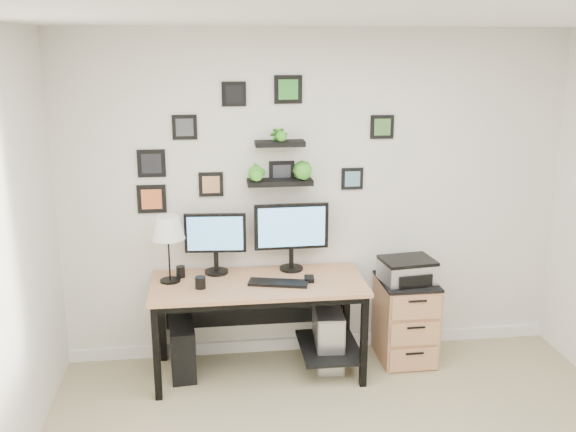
{
  "coord_description": "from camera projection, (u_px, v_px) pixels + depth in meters",
  "views": [
    {
      "loc": [
        -0.84,
        -2.87,
        2.48
      ],
      "look_at": [
        -0.25,
        1.83,
        1.2
      ],
      "focal_mm": 40.0,
      "sensor_mm": 36.0,
      "label": 1
    }
  ],
  "objects": [
    {
      "name": "table_lamp",
      "position": [
        168.0,
        229.0,
        4.71
      ],
      "size": [
        0.25,
        0.25,
        0.51
      ],
      "color": "black",
      "rests_on": "desk"
    },
    {
      "name": "mug",
      "position": [
        200.0,
        283.0,
        4.67
      ],
      "size": [
        0.08,
        0.08,
        0.09
      ],
      "primitive_type": "cylinder",
      "color": "black",
      "rests_on": "desk"
    },
    {
      "name": "wall_decor",
      "position": [
        271.0,
        156.0,
        4.87
      ],
      "size": [
        1.99,
        0.18,
        1.03
      ],
      "color": "black",
      "rests_on": "ground"
    },
    {
      "name": "mouse",
      "position": [
        309.0,
        279.0,
        4.82
      ],
      "size": [
        0.08,
        0.12,
        0.03
      ],
      "primitive_type": "cube",
      "rotation": [
        0.0,
        0.0,
        -0.1
      ],
      "color": "black",
      "rests_on": "desk"
    },
    {
      "name": "pc_tower_black",
      "position": [
        183.0,
        349.0,
        4.93
      ],
      "size": [
        0.22,
        0.42,
        0.41
      ],
      "primitive_type": "cube",
      "rotation": [
        0.0,
        0.0,
        0.08
      ],
      "color": "black",
      "rests_on": "ground"
    },
    {
      "name": "pc_tower_grey",
      "position": [
        328.0,
        336.0,
        5.07
      ],
      "size": [
        0.24,
        0.49,
        0.47
      ],
      "color": "gray",
      "rests_on": "ground"
    },
    {
      "name": "pen_cup",
      "position": [
        181.0,
        272.0,
        4.89
      ],
      "size": [
        0.07,
        0.07,
        0.09
      ],
      "primitive_type": "cylinder",
      "color": "black",
      "rests_on": "desk"
    },
    {
      "name": "printer",
      "position": [
        407.0,
        270.0,
        5.02
      ],
      "size": [
        0.43,
        0.36,
        0.18
      ],
      "color": "silver",
      "rests_on": "file_cabinet"
    },
    {
      "name": "room",
      "position": [
        315.0,
        342.0,
        5.39
      ],
      "size": [
        4.0,
        4.0,
        4.0
      ],
      "color": "tan",
      "rests_on": "ground"
    },
    {
      "name": "monitor_right",
      "position": [
        291.0,
        231.0,
        4.98
      ],
      "size": [
        0.58,
        0.19,
        0.54
      ],
      "color": "black",
      "rests_on": "desk"
    },
    {
      "name": "file_cabinet",
      "position": [
        405.0,
        319.0,
        5.15
      ],
      "size": [
        0.43,
        0.53,
        0.67
      ],
      "color": "tan",
      "rests_on": "ground"
    },
    {
      "name": "desk",
      "position": [
        263.0,
        295.0,
        4.88
      ],
      "size": [
        1.6,
        0.7,
        0.75
      ],
      "color": "tan",
      "rests_on": "ground"
    },
    {
      "name": "monitor_left",
      "position": [
        215.0,
        239.0,
        4.91
      ],
      "size": [
        0.47,
        0.2,
        0.48
      ],
      "color": "black",
      "rests_on": "desk"
    },
    {
      "name": "keyboard",
      "position": [
        278.0,
        283.0,
        4.75
      ],
      "size": [
        0.46,
        0.24,
        0.02
      ],
      "primitive_type": "cube",
      "rotation": [
        0.0,
        0.0,
        -0.24
      ],
      "color": "black",
      "rests_on": "desk"
    }
  ]
}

